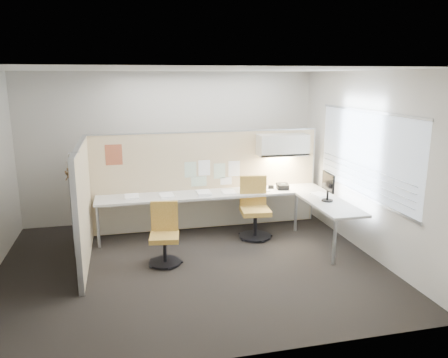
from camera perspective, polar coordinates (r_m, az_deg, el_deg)
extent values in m
cube|color=black|center=(6.57, -4.27, -11.17)|extent=(5.50, 4.50, 0.01)
cube|color=white|center=(5.99, -4.75, 14.12)|extent=(5.50, 4.50, 0.01)
cube|color=beige|center=(8.32, -6.89, 4.11)|extent=(5.50, 0.02, 2.80)
cube|color=beige|center=(4.00, 0.50, -5.89)|extent=(5.50, 0.02, 2.80)
cube|color=beige|center=(7.08, 18.09, 1.93)|extent=(0.02, 4.50, 2.80)
cube|color=#A8B3C3|center=(7.04, 18.01, 3.12)|extent=(0.01, 2.80, 1.30)
cube|color=#C9B18B|center=(7.87, -2.27, -0.22)|extent=(4.10, 0.06, 1.75)
cube|color=#C9B18B|center=(6.70, -17.88, -3.29)|extent=(0.06, 2.20, 1.75)
cube|color=beige|center=(7.61, -1.41, -1.97)|extent=(4.00, 0.60, 0.04)
cube|color=beige|center=(7.22, 13.68, -3.21)|extent=(0.60, 1.47, 0.04)
cube|color=beige|center=(7.97, -1.80, -4.01)|extent=(3.90, 0.02, 0.64)
cylinder|color=#A5A8AA|center=(7.35, -16.12, -6.07)|extent=(0.05, 0.05, 0.69)
cylinder|color=#A5A8AA|center=(6.65, 14.22, -8.01)|extent=(0.05, 0.05, 0.69)
cylinder|color=#A5A8AA|center=(7.90, 9.36, -4.33)|extent=(0.05, 0.05, 0.69)
cube|color=beige|center=(7.92, 7.65, 4.43)|extent=(0.90, 0.36, 0.38)
cube|color=#FFEABF|center=(7.95, 7.60, 2.94)|extent=(0.60, 0.06, 0.02)
cube|color=#8CBF8C|center=(7.74, -4.42, 1.22)|extent=(0.21, 0.00, 0.28)
cube|color=white|center=(7.78, -2.60, 1.46)|extent=(0.21, 0.00, 0.28)
cube|color=#8CBF8C|center=(7.85, -0.59, 1.05)|extent=(0.21, 0.00, 0.28)
cube|color=white|center=(7.90, 1.32, 1.36)|extent=(0.21, 0.00, 0.28)
cube|color=#8CBF8C|center=(7.81, -3.30, -0.30)|extent=(0.28, 0.00, 0.18)
cube|color=white|center=(7.92, 0.27, -0.25)|extent=(0.21, 0.00, 0.14)
cube|color=#EF511E|center=(7.60, -14.20, 3.08)|extent=(0.28, 0.00, 0.35)
cylinder|color=black|center=(6.63, -7.69, -10.73)|extent=(0.47, 0.47, 0.03)
cylinder|color=black|center=(6.56, -7.74, -9.27)|extent=(0.05, 0.05, 0.36)
cube|color=tan|center=(6.48, -7.80, -7.56)|extent=(0.48, 0.48, 0.07)
cube|color=tan|center=(6.58, -7.78, -4.79)|extent=(0.40, 0.11, 0.46)
cylinder|color=black|center=(7.59, 4.06, -7.45)|extent=(0.54, 0.54, 0.03)
cylinder|color=black|center=(7.52, 4.09, -5.96)|extent=(0.06, 0.06, 0.42)
cube|color=tan|center=(7.44, 4.12, -4.21)|extent=(0.53, 0.53, 0.08)
cube|color=tan|center=(7.57, 3.82, -1.50)|extent=(0.46, 0.11, 0.52)
cylinder|color=black|center=(7.30, 13.33, -2.73)|extent=(0.19, 0.19, 0.02)
cylinder|color=black|center=(7.28, 13.36, -2.14)|extent=(0.04, 0.04, 0.17)
cube|color=black|center=(7.22, 13.46, -0.36)|extent=(0.06, 0.45, 0.30)
cube|color=black|center=(7.22, 13.46, -0.36)|extent=(0.03, 0.41, 0.26)
cube|color=black|center=(7.90, 7.68, -0.99)|extent=(0.22, 0.22, 0.12)
cylinder|color=black|center=(7.88, 7.02, -0.75)|extent=(0.06, 0.17, 0.04)
cube|color=black|center=(7.85, 4.92, -1.20)|extent=(0.14, 0.09, 0.05)
cube|color=black|center=(7.94, 6.16, -1.03)|extent=(0.11, 0.09, 0.06)
cube|color=silver|center=(5.83, -19.01, 3.30)|extent=(0.14, 0.02, 0.02)
cylinder|color=silver|center=(5.85, -19.63, 2.44)|extent=(0.02, 0.02, 0.14)
cube|color=#AD7F4C|center=(5.88, -19.53, 1.20)|extent=(0.02, 0.43, 0.12)
cube|color=#AD7F4C|center=(5.92, -19.76, 0.86)|extent=(0.02, 0.43, 0.12)
cube|color=gray|center=(5.98, -19.22, -4.69)|extent=(0.01, 0.07, 1.07)
cube|color=white|center=(7.49, -11.97, -2.24)|extent=(0.23, 0.30, 0.03)
cube|color=white|center=(7.49, -7.52, -2.11)|extent=(0.25, 0.31, 0.02)
cube|color=white|center=(7.52, -2.67, -1.83)|extent=(0.24, 0.30, 0.05)
cube|color=white|center=(7.65, 0.63, -1.70)|extent=(0.24, 0.31, 0.01)
cube|color=white|center=(7.79, 4.76, -1.43)|extent=(0.31, 0.35, 0.02)
cube|color=white|center=(7.65, 12.42, -1.98)|extent=(0.29, 0.34, 0.02)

